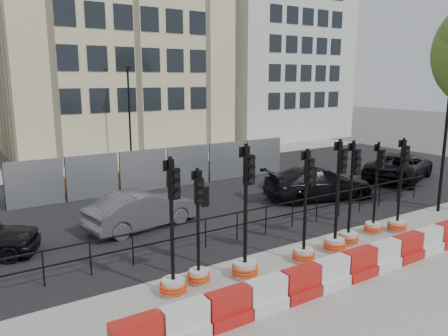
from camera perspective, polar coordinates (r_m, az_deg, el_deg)
ground at (r=14.42m, az=8.46°, el=-9.94°), size 120.00×120.00×0.00m
sidewalk_near at (r=12.53m, az=17.81°, el=-13.77°), size 40.00×6.00×0.02m
road at (r=19.92m, az=-4.95°, el=-3.75°), size 40.00×14.00×0.03m
sidewalk_far at (r=28.00m, az=-13.65°, el=0.41°), size 40.00×4.00×0.02m
building_cream at (r=34.03m, az=-14.61°, el=17.49°), size 15.00×10.06×18.00m
building_white at (r=41.30m, az=6.35°, el=15.27°), size 12.00×9.06×16.00m
kerb_railing at (r=15.06m, az=5.51°, el=-6.15°), size 18.00×0.04×1.00m
heras_fencing at (r=21.94m, az=-9.45°, el=-0.56°), size 14.33×1.72×2.00m
lamp_post_far at (r=26.80m, az=-12.23°, el=6.93°), size 0.12×0.56×6.00m
lamp_post_near at (r=19.11m, az=27.04°, el=4.19°), size 0.12×0.56×6.00m
barrier_row at (r=12.50m, az=17.19°, el=-12.01°), size 13.60×0.50×0.80m
traffic_signal_a at (r=11.01m, az=-6.65°, el=-12.84°), size 0.69×0.69×3.48m
traffic_signal_b at (r=11.52m, az=-3.29°, el=-11.54°), size 0.61×0.61×3.08m
traffic_signal_c at (r=11.83m, az=2.82°, el=-10.80°), size 0.72×0.72×3.65m
traffic_signal_d at (r=12.96m, az=10.51°, el=-8.73°), size 0.66×0.66×3.36m
traffic_signal_e at (r=13.94m, az=14.40°, el=-7.76°), size 0.69×0.69×3.52m
traffic_signal_f at (r=14.61m, az=16.10°, el=-6.62°), size 0.67×0.67×3.40m
traffic_signal_g at (r=15.90m, az=19.02°, el=-5.88°), size 0.63×0.63×3.21m
traffic_signal_h at (r=16.40m, az=21.80°, el=-5.48°), size 0.65×0.65×3.32m
car_b at (r=15.91m, az=-10.60°, el=-5.37°), size 2.87×4.61×1.36m
car_c at (r=19.81m, az=12.29°, el=-1.94°), size 4.58×6.03×1.45m
car_d at (r=24.83m, az=21.93°, el=0.24°), size 6.02×7.02×1.50m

